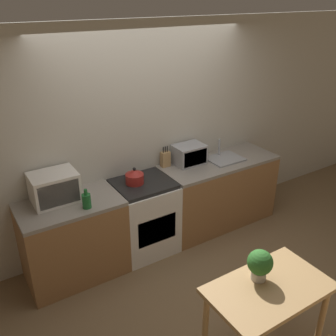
{
  "coord_description": "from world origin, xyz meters",
  "views": [
    {
      "loc": [
        -1.99,
        -2.55,
        2.84
      ],
      "look_at": [
        0.02,
        0.66,
        1.05
      ],
      "focal_mm": 40.0,
      "sensor_mm": 36.0,
      "label": 1
    }
  ],
  "objects_px": {
    "microwave": "(54,188)",
    "kettle": "(135,177)",
    "toaster_oven": "(189,154)",
    "stove_range": "(144,216)",
    "dining_table": "(268,298)",
    "bottle": "(87,201)"
  },
  "relations": [
    {
      "from": "microwave",
      "to": "toaster_oven",
      "type": "distance_m",
      "value": 1.69
    },
    {
      "from": "kettle",
      "to": "toaster_oven",
      "type": "xyz_separation_m",
      "value": [
        0.82,
        0.11,
        0.04
      ]
    },
    {
      "from": "kettle",
      "to": "bottle",
      "type": "height_order",
      "value": "bottle"
    },
    {
      "from": "stove_range",
      "to": "bottle",
      "type": "height_order",
      "value": "bottle"
    },
    {
      "from": "stove_range",
      "to": "microwave",
      "type": "distance_m",
      "value": 1.13
    },
    {
      "from": "stove_range",
      "to": "dining_table",
      "type": "height_order",
      "value": "stove_range"
    },
    {
      "from": "bottle",
      "to": "microwave",
      "type": "bearing_deg",
      "value": 127.08
    },
    {
      "from": "kettle",
      "to": "dining_table",
      "type": "relative_size",
      "value": 0.21
    },
    {
      "from": "stove_range",
      "to": "microwave",
      "type": "bearing_deg",
      "value": 173.21
    },
    {
      "from": "microwave",
      "to": "stove_range",
      "type": "bearing_deg",
      "value": -6.79
    },
    {
      "from": "stove_range",
      "to": "bottle",
      "type": "xyz_separation_m",
      "value": [
        -0.73,
        -0.18,
        0.53
      ]
    },
    {
      "from": "toaster_oven",
      "to": "kettle",
      "type": "bearing_deg",
      "value": -172.03
    },
    {
      "from": "stove_range",
      "to": "kettle",
      "type": "bearing_deg",
      "value": 158.52
    },
    {
      "from": "kettle",
      "to": "dining_table",
      "type": "xyz_separation_m",
      "value": [
        0.18,
        -1.88,
        -0.32
      ]
    },
    {
      "from": "microwave",
      "to": "bottle",
      "type": "relative_size",
      "value": 2.25
    },
    {
      "from": "kettle",
      "to": "microwave",
      "type": "xyz_separation_m",
      "value": [
        -0.87,
        0.08,
        0.07
      ]
    },
    {
      "from": "stove_range",
      "to": "dining_table",
      "type": "relative_size",
      "value": 0.92
    },
    {
      "from": "bottle",
      "to": "dining_table",
      "type": "distance_m",
      "value": 1.89
    },
    {
      "from": "microwave",
      "to": "toaster_oven",
      "type": "height_order",
      "value": "microwave"
    },
    {
      "from": "dining_table",
      "to": "kettle",
      "type": "bearing_deg",
      "value": 95.5
    },
    {
      "from": "bottle",
      "to": "dining_table",
      "type": "height_order",
      "value": "bottle"
    },
    {
      "from": "microwave",
      "to": "kettle",
      "type": "bearing_deg",
      "value": -5.27
    }
  ]
}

